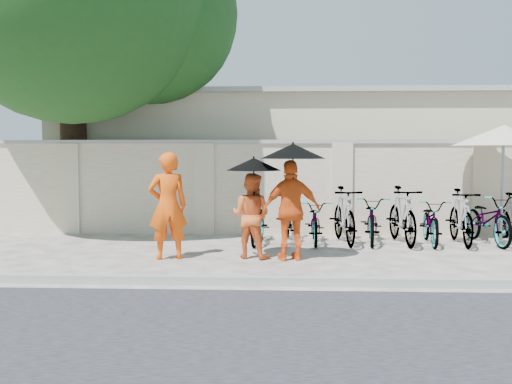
{
  "coord_description": "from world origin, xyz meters",
  "views": [
    {
      "loc": [
        0.7,
        -9.34,
        1.81
      ],
      "look_at": [
        0.24,
        0.81,
        1.1
      ],
      "focal_mm": 40.0,
      "sensor_mm": 36.0,
      "label": 1
    }
  ],
  "objects_px": {
    "patio_umbrella": "(504,137)",
    "monk_right": "(291,210)",
    "monk_left": "(168,206)",
    "monk_center": "(251,216)"
  },
  "relations": [
    {
      "from": "monk_center",
      "to": "patio_umbrella",
      "type": "xyz_separation_m",
      "value": [
        4.85,
        1.72,
        1.38
      ]
    },
    {
      "from": "monk_left",
      "to": "patio_umbrella",
      "type": "height_order",
      "value": "patio_umbrella"
    },
    {
      "from": "monk_right",
      "to": "monk_center",
      "type": "bearing_deg",
      "value": -28.7
    },
    {
      "from": "patio_umbrella",
      "to": "monk_right",
      "type": "bearing_deg",
      "value": -155.53
    },
    {
      "from": "monk_left",
      "to": "patio_umbrella",
      "type": "xyz_separation_m",
      "value": [
        6.25,
        1.88,
        1.2
      ]
    },
    {
      "from": "monk_left",
      "to": "monk_right",
      "type": "distance_m",
      "value": 2.09
    },
    {
      "from": "monk_right",
      "to": "patio_umbrella",
      "type": "distance_m",
      "value": 4.75
    },
    {
      "from": "monk_left",
      "to": "monk_center",
      "type": "bearing_deg",
      "value": 166.67
    },
    {
      "from": "monk_center",
      "to": "monk_right",
      "type": "bearing_deg",
      "value": -174.16
    },
    {
      "from": "monk_center",
      "to": "patio_umbrella",
      "type": "relative_size",
      "value": 0.61
    }
  ]
}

